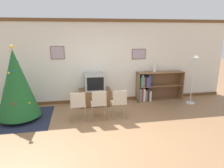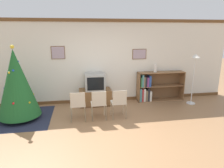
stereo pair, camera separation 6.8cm
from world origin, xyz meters
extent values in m
plane|color=#936B47|center=(0.00, 0.00, 0.00)|extent=(24.00, 24.00, 0.00)
cube|color=silver|center=(0.00, 2.40, 1.35)|extent=(8.98, 0.08, 2.70)
cube|color=brown|center=(0.00, 2.35, 2.65)|extent=(8.98, 0.03, 0.10)
cube|color=brown|center=(0.00, 2.35, 0.05)|extent=(8.98, 0.03, 0.10)
cube|color=brown|center=(-1.26, 2.35, 1.68)|extent=(0.42, 0.02, 0.40)
cube|color=#A893A3|center=(-1.26, 2.34, 1.68)|extent=(0.38, 0.01, 0.37)
cube|color=brown|center=(1.37, 2.35, 1.58)|extent=(0.47, 0.02, 0.34)
cube|color=#A893A3|center=(1.37, 2.34, 1.58)|extent=(0.44, 0.01, 0.30)
cube|color=#23283D|center=(-2.26, 1.32, 0.00)|extent=(1.63, 1.67, 0.01)
cylinder|color=maroon|center=(-2.26, 1.32, 0.06)|extent=(0.36, 0.36, 0.10)
cone|color=#1E5B28|center=(-2.26, 1.32, 1.00)|extent=(1.10, 1.10, 1.79)
sphere|color=yellow|center=(-2.26, 1.32, 1.94)|extent=(0.10, 0.10, 0.10)
sphere|color=#1E4CB2|center=(-1.97, 1.56, 0.65)|extent=(0.06, 0.06, 0.06)
sphere|color=#1E4CB2|center=(-2.57, 1.30, 0.88)|extent=(0.05, 0.05, 0.05)
sphere|color=gold|center=(-2.40, 1.56, 0.99)|extent=(0.06, 0.06, 0.06)
sphere|color=gold|center=(-1.91, 1.46, 0.64)|extent=(0.05, 0.05, 0.05)
sphere|color=gold|center=(-1.94, 1.07, 0.53)|extent=(0.06, 0.06, 0.06)
sphere|color=#1E4CB2|center=(-2.19, 1.38, 1.56)|extent=(0.05, 0.05, 0.05)
sphere|color=red|center=(-2.28, 0.93, 0.58)|extent=(0.06, 0.06, 0.06)
sphere|color=gold|center=(-2.36, 1.18, 1.31)|extent=(0.06, 0.06, 0.06)
sphere|color=#1E4CB2|center=(-2.26, 1.16, 1.37)|extent=(0.06, 0.06, 0.06)
cube|color=brown|center=(-0.16, 2.06, 0.03)|extent=(0.97, 0.53, 0.05)
cube|color=brown|center=(-0.16, 2.06, 0.28)|extent=(1.01, 0.55, 0.46)
cube|color=#9E9E99|center=(-0.16, 2.06, 0.77)|extent=(0.62, 0.53, 0.52)
cube|color=black|center=(-0.16, 1.79, 0.77)|extent=(0.51, 0.01, 0.40)
cube|color=#BCB29E|center=(-0.71, 0.99, 0.43)|extent=(0.40, 0.40, 0.02)
cube|color=#BCB29E|center=(-0.71, 0.79, 0.63)|extent=(0.35, 0.01, 0.38)
cylinder|color=beige|center=(-0.89, 1.17, 0.21)|extent=(0.02, 0.02, 0.42)
cylinder|color=beige|center=(-0.53, 1.17, 0.21)|extent=(0.02, 0.02, 0.42)
cylinder|color=beige|center=(-0.89, 0.81, 0.21)|extent=(0.02, 0.02, 0.42)
cylinder|color=beige|center=(-0.53, 0.81, 0.21)|extent=(0.02, 0.02, 0.42)
cylinder|color=beige|center=(-0.89, 0.81, 0.41)|extent=(0.02, 0.02, 0.82)
cylinder|color=beige|center=(-0.53, 0.81, 0.41)|extent=(0.02, 0.02, 0.82)
cube|color=#BCB29E|center=(-0.16, 0.99, 0.43)|extent=(0.40, 0.40, 0.02)
cube|color=#BCB29E|center=(-0.16, 0.79, 0.63)|extent=(0.35, 0.01, 0.38)
cylinder|color=beige|center=(-0.34, 1.17, 0.21)|extent=(0.02, 0.02, 0.42)
cylinder|color=beige|center=(0.02, 1.17, 0.21)|extent=(0.02, 0.02, 0.42)
cylinder|color=beige|center=(-0.34, 0.81, 0.21)|extent=(0.02, 0.02, 0.42)
cylinder|color=beige|center=(0.02, 0.81, 0.21)|extent=(0.02, 0.02, 0.42)
cylinder|color=beige|center=(-0.34, 0.81, 0.41)|extent=(0.02, 0.02, 0.82)
cylinder|color=beige|center=(0.02, 0.81, 0.41)|extent=(0.02, 0.02, 0.82)
cube|color=#BCB29E|center=(0.39, 0.99, 0.43)|extent=(0.40, 0.40, 0.02)
cube|color=#BCB29E|center=(0.39, 0.79, 0.63)|extent=(0.35, 0.01, 0.38)
cylinder|color=beige|center=(0.21, 1.17, 0.21)|extent=(0.02, 0.02, 0.42)
cylinder|color=beige|center=(0.57, 1.17, 0.21)|extent=(0.02, 0.02, 0.42)
cylinder|color=beige|center=(0.21, 0.81, 0.21)|extent=(0.02, 0.02, 0.42)
cylinder|color=beige|center=(0.57, 0.81, 0.21)|extent=(0.02, 0.02, 0.42)
cylinder|color=beige|center=(0.21, 0.81, 0.41)|extent=(0.02, 0.02, 0.82)
cylinder|color=beige|center=(0.57, 0.81, 0.41)|extent=(0.02, 0.02, 0.82)
cube|color=olive|center=(1.31, 2.16, 0.49)|extent=(0.02, 0.36, 0.99)
cube|color=olive|center=(2.89, 2.16, 0.49)|extent=(0.02, 0.36, 0.99)
cube|color=olive|center=(2.10, 2.16, 0.98)|extent=(1.60, 0.36, 0.02)
cube|color=olive|center=(2.10, 2.16, 0.01)|extent=(1.60, 0.36, 0.02)
cube|color=olive|center=(2.10, 2.16, 0.51)|extent=(1.56, 0.36, 0.02)
cube|color=brown|center=(2.10, 2.34, 0.49)|extent=(1.60, 0.01, 0.99)
cube|color=teal|center=(1.36, 2.10, 0.24)|extent=(0.07, 0.23, 0.45)
cube|color=#B73333|center=(1.43, 2.12, 0.23)|extent=(0.05, 0.28, 0.43)
cube|color=silver|center=(1.50, 2.12, 0.24)|extent=(0.07, 0.26, 0.44)
cube|color=#756047|center=(1.57, 2.11, 0.20)|extent=(0.07, 0.24, 0.37)
cube|color=#232328|center=(1.64, 2.12, 0.24)|extent=(0.07, 0.26, 0.45)
cube|color=silver|center=(1.71, 2.11, 0.19)|extent=(0.07, 0.26, 0.35)
cube|color=#337547|center=(1.37, 2.14, 0.68)|extent=(0.04, 0.30, 0.32)
cube|color=teal|center=(1.42, 2.11, 0.73)|extent=(0.06, 0.25, 0.41)
cube|color=#756047|center=(1.47, 2.09, 0.69)|extent=(0.04, 0.20, 0.34)
cube|color=#232328|center=(1.53, 2.12, 0.69)|extent=(0.05, 0.26, 0.34)
cube|color=#7A3D7F|center=(1.59, 2.12, 0.68)|extent=(0.07, 0.26, 0.32)
cube|color=#2D4C93|center=(1.67, 2.12, 0.71)|extent=(0.07, 0.26, 0.37)
cylinder|color=silver|center=(1.88, 2.17, 1.12)|extent=(0.10, 0.10, 0.26)
torus|color=silver|center=(1.88, 2.17, 1.25)|extent=(0.09, 0.09, 0.02)
cylinder|color=silver|center=(2.98, 1.64, 0.01)|extent=(0.28, 0.28, 0.03)
cylinder|color=silver|center=(2.98, 1.64, 0.77)|extent=(0.03, 0.03, 1.50)
cone|color=white|center=(2.98, 1.64, 1.58)|extent=(0.28, 0.28, 0.12)
camera|label=1|loc=(-0.70, -4.06, 2.32)|focal=32.00mm
camera|label=2|loc=(-0.63, -4.08, 2.32)|focal=32.00mm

